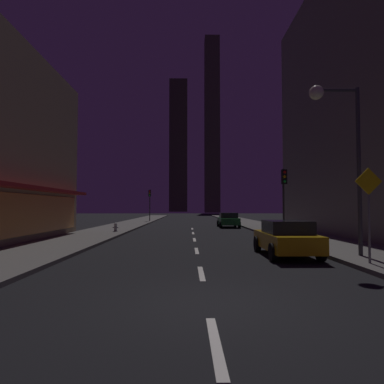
{
  "coord_description": "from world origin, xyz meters",
  "views": [
    {
      "loc": [
        -0.4,
        -6.98,
        1.99
      ],
      "look_at": [
        0.0,
        25.45,
        3.45
      ],
      "focal_mm": 31.48,
      "sensor_mm": 36.0,
      "label": 1
    }
  ],
  "objects_px": {
    "traffic_light_near_right": "(284,188)",
    "pedestrian_crossing_sign": "(369,206)",
    "car_parked_near": "(286,238)",
    "car_parked_far": "(228,220)",
    "fire_hydrant_far_left": "(116,227)",
    "street_lamp_right": "(337,128)",
    "traffic_light_far_left": "(150,198)"
  },
  "relations": [
    {
      "from": "fire_hydrant_far_left",
      "to": "traffic_light_near_right",
      "type": "bearing_deg",
      "value": -24.44
    },
    {
      "from": "car_parked_near",
      "to": "fire_hydrant_far_left",
      "type": "height_order",
      "value": "car_parked_near"
    },
    {
      "from": "car_parked_far",
      "to": "street_lamp_right",
      "type": "height_order",
      "value": "street_lamp_right"
    },
    {
      "from": "fire_hydrant_far_left",
      "to": "traffic_light_far_left",
      "type": "xyz_separation_m",
      "value": [
        0.4,
        19.27,
        2.74
      ]
    },
    {
      "from": "pedestrian_crossing_sign",
      "to": "car_parked_far",
      "type": "bearing_deg",
      "value": 95.15
    },
    {
      "from": "traffic_light_far_left",
      "to": "traffic_light_near_right",
      "type": "bearing_deg",
      "value": -65.78
    },
    {
      "from": "car_parked_near",
      "to": "traffic_light_near_right",
      "type": "distance_m",
      "value": 7.49
    },
    {
      "from": "car_parked_far",
      "to": "street_lamp_right",
      "type": "distance_m",
      "value": 20.95
    },
    {
      "from": "car_parked_near",
      "to": "street_lamp_right",
      "type": "distance_m",
      "value": 4.76
    },
    {
      "from": "fire_hydrant_far_left",
      "to": "pedestrian_crossing_sign",
      "type": "relative_size",
      "value": 0.21
    },
    {
      "from": "fire_hydrant_far_left",
      "to": "traffic_light_far_left",
      "type": "relative_size",
      "value": 0.16
    },
    {
      "from": "car_parked_near",
      "to": "traffic_light_far_left",
      "type": "xyz_separation_m",
      "value": [
        -9.1,
        31.27,
        2.45
      ]
    },
    {
      "from": "car_parked_near",
      "to": "car_parked_far",
      "type": "xyz_separation_m",
      "value": [
        0.0,
        19.55,
        0.0
      ]
    },
    {
      "from": "traffic_light_near_right",
      "to": "pedestrian_crossing_sign",
      "type": "xyz_separation_m",
      "value": [
        0.1,
        -9.44,
        -1.18
      ]
    },
    {
      "from": "fire_hydrant_far_left",
      "to": "pedestrian_crossing_sign",
      "type": "bearing_deg",
      "value": -51.81
    },
    {
      "from": "car_parked_far",
      "to": "traffic_light_far_left",
      "type": "xyz_separation_m",
      "value": [
        -9.1,
        11.72,
        2.45
      ]
    },
    {
      "from": "fire_hydrant_far_left",
      "to": "street_lamp_right",
      "type": "xyz_separation_m",
      "value": [
        11.28,
        -12.87,
        4.61
      ]
    },
    {
      "from": "traffic_light_far_left",
      "to": "street_lamp_right",
      "type": "bearing_deg",
      "value": -71.3
    },
    {
      "from": "fire_hydrant_far_left",
      "to": "street_lamp_right",
      "type": "height_order",
      "value": "street_lamp_right"
    },
    {
      "from": "traffic_light_far_left",
      "to": "car_parked_near",
      "type": "bearing_deg",
      "value": -73.77
    },
    {
      "from": "street_lamp_right",
      "to": "pedestrian_crossing_sign",
      "type": "height_order",
      "value": "street_lamp_right"
    },
    {
      "from": "fire_hydrant_far_left",
      "to": "traffic_light_near_right",
      "type": "relative_size",
      "value": 0.16
    },
    {
      "from": "car_parked_near",
      "to": "street_lamp_right",
      "type": "xyz_separation_m",
      "value": [
        1.78,
        -0.88,
        4.33
      ]
    },
    {
      "from": "car_parked_far",
      "to": "fire_hydrant_far_left",
      "type": "xyz_separation_m",
      "value": [
        -9.5,
        -7.55,
        -0.29
      ]
    },
    {
      "from": "car_parked_near",
      "to": "street_lamp_right",
      "type": "relative_size",
      "value": 0.64
    },
    {
      "from": "traffic_light_far_left",
      "to": "pedestrian_crossing_sign",
      "type": "relative_size",
      "value": 1.33
    },
    {
      "from": "traffic_light_near_right",
      "to": "pedestrian_crossing_sign",
      "type": "height_order",
      "value": "traffic_light_near_right"
    },
    {
      "from": "traffic_light_far_left",
      "to": "street_lamp_right",
      "type": "height_order",
      "value": "street_lamp_right"
    },
    {
      "from": "car_parked_near",
      "to": "car_parked_far",
      "type": "distance_m",
      "value": 19.55
    },
    {
      "from": "traffic_light_far_left",
      "to": "street_lamp_right",
      "type": "xyz_separation_m",
      "value": [
        10.88,
        -32.15,
        1.87
      ]
    },
    {
      "from": "fire_hydrant_far_left",
      "to": "traffic_light_far_left",
      "type": "bearing_deg",
      "value": 88.81
    },
    {
      "from": "fire_hydrant_far_left",
      "to": "pedestrian_crossing_sign",
      "type": "xyz_separation_m",
      "value": [
        11.5,
        -14.62,
        1.56
      ]
    }
  ]
}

